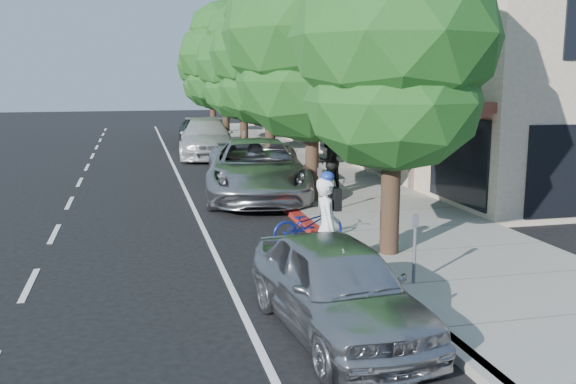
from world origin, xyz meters
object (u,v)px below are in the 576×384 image
object	(u,v)px
pedestrian	(328,161)
street_tree_3	(243,63)
dark_suv_far	(201,131)
street_tree_2	(270,55)
white_pickup	(206,138)
cyclist	(327,227)
bicycle	(308,224)
street_tree_4	(225,58)
silver_suv	(256,169)
dark_sedan	(239,162)
street_tree_5	(212,67)
street_tree_1	(313,36)
near_car_a	(337,287)
street_tree_0	(395,43)

from	to	relation	value
pedestrian	street_tree_3	bearing A→B (deg)	-117.99
dark_suv_far	street_tree_2	bearing A→B (deg)	-88.25
white_pickup	dark_suv_far	size ratio (longest dim) A/B	1.24
cyclist	street_tree_3	bearing A→B (deg)	1.26
bicycle	pedestrian	bearing A→B (deg)	-29.93
street_tree_4	silver_suv	world-z (taller)	street_tree_4
bicycle	silver_suv	distance (m)	5.85
cyclist	pedestrian	xyz separation A→B (m)	(2.53, 8.20, 0.14)
street_tree_4	dark_sedan	distance (m)	13.71
street_tree_3	dark_sedan	bearing A→B (deg)	-101.31
street_tree_4	street_tree_3	bearing A→B (deg)	-90.00
street_tree_5	cyclist	bearing A→B (deg)	-92.98
bicycle	dark_sedan	world-z (taller)	dark_sedan
dark_sedan	pedestrian	size ratio (longest dim) A/B	2.18
street_tree_3	pedestrian	bearing A→B (deg)	-84.95
dark_suv_far	street_tree_1	bearing A→B (deg)	-90.72
cyclist	dark_sedan	size ratio (longest dim) A/B	0.47
street_tree_4	street_tree_5	bearing A→B (deg)	90.00
street_tree_3	dark_suv_far	bearing A→B (deg)	104.88
street_tree_3	street_tree_4	world-z (taller)	street_tree_4
near_car_a	cyclist	bearing A→B (deg)	71.02
pedestrian	street_tree_5	bearing A→B (deg)	-120.67
dark_sedan	cyclist	bearing A→B (deg)	-89.34
street_tree_4	silver_suv	bearing A→B (deg)	-94.85
street_tree_2	dark_suv_far	world-z (taller)	street_tree_2
dark_suv_far	near_car_a	distance (m)	27.01
street_tree_1	white_pickup	world-z (taller)	street_tree_1
street_tree_2	street_tree_3	bearing A→B (deg)	90.00
street_tree_1	pedestrian	bearing A→B (deg)	56.95
dark_suv_far	pedestrian	bearing A→B (deg)	-87.02
cyclist	white_pickup	world-z (taller)	cyclist
street_tree_3	near_car_a	size ratio (longest dim) A/B	1.68
street_tree_0	street_tree_4	size ratio (longest dim) A/B	0.90
street_tree_1	street_tree_5	size ratio (longest dim) A/B	1.12
pedestrian	street_tree_0	bearing A→B (deg)	49.81
dark_sedan	dark_suv_far	xyz separation A→B (m)	(-0.06, 12.50, 0.16)
silver_suv	dark_sedan	bearing A→B (deg)	97.75
street_tree_1	cyclist	size ratio (longest dim) A/B	4.21
street_tree_5	street_tree_4	bearing A→B (deg)	-90.00
cyclist	street_tree_5	bearing A→B (deg)	3.16
near_car_a	street_tree_3	bearing A→B (deg)	78.75
street_tree_5	cyclist	world-z (taller)	street_tree_5
street_tree_2	bicycle	bearing A→B (deg)	-97.17
street_tree_4	dark_suv_far	bearing A→B (deg)	-161.11
dark_sedan	dark_suv_far	bearing A→B (deg)	91.92
street_tree_3	street_tree_1	bearing A→B (deg)	-90.00
street_tree_5	dark_sedan	xyz separation A→B (m)	(-1.40, -19.00, -3.73)
street_tree_4	street_tree_5	distance (m)	6.01
street_tree_5	dark_suv_far	world-z (taller)	street_tree_5
street_tree_1	dark_sedan	world-z (taller)	street_tree_1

